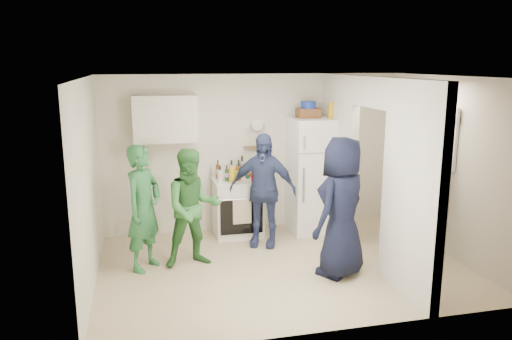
{
  "coord_description": "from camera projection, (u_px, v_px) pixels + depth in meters",
  "views": [
    {
      "loc": [
        -1.77,
        -6.02,
        2.68
      ],
      "look_at": [
        -0.27,
        0.4,
        1.25
      ],
      "focal_mm": 35.0,
      "sensor_mm": 36.0,
      "label": 1
    }
  ],
  "objects": [
    {
      "name": "person_denim",
      "position": [
        263.0,
        190.0,
        7.31
      ],
      "size": [
        1.07,
        0.79,
        1.69
      ],
      "primitive_type": "imported",
      "rotation": [
        0.0,
        0.0,
        -0.44
      ],
      "color": "navy",
      "rests_on": "floor"
    },
    {
      "name": "wall_right",
      "position": [
        448.0,
        167.0,
        6.96
      ],
      "size": [
        0.0,
        3.4,
        3.4
      ],
      "primitive_type": "plane",
      "rotation": [
        1.57,
        0.0,
        -1.57
      ],
      "color": "silver",
      "rests_on": "floor"
    },
    {
      "name": "bottle_c",
      "position": [
        232.0,
        169.0,
        7.81
      ],
      "size": [
        0.08,
        0.08,
        0.28
      ],
      "primitive_type": "cylinder",
      "color": "#ABB4B9",
      "rests_on": "stove"
    },
    {
      "name": "nook_valance",
      "position": [
        440.0,
        112.0,
        6.98
      ],
      "size": [
        0.04,
        0.82,
        0.18
      ],
      "primitive_type": "cube",
      "color": "white",
      "rests_on": "wall_right"
    },
    {
      "name": "bottle_f",
      "position": [
        247.0,
        170.0,
        7.77
      ],
      "size": [
        0.06,
        0.06,
        0.25
      ],
      "primitive_type": "cylinder",
      "color": "#133421",
      "rests_on": "stove"
    },
    {
      "name": "fridge",
      "position": [
        314.0,
        175.0,
        7.97
      ],
      "size": [
        0.75,
        0.73,
        1.82
      ],
      "primitive_type": "cube",
      "color": "white",
      "rests_on": "floor"
    },
    {
      "name": "person_nook",
      "position": [
        411.0,
        187.0,
        7.12
      ],
      "size": [
        1.24,
        1.39,
        1.87
      ],
      "primitive_type": "imported",
      "rotation": [
        0.0,
        0.0,
        -2.14
      ],
      "color": "black",
      "rests_on": "floor"
    },
    {
      "name": "blue_bowl",
      "position": [
        308.0,
        105.0,
        7.76
      ],
      "size": [
        0.24,
        0.24,
        0.11
      ],
      "primitive_type": "cylinder",
      "color": "navy",
      "rests_on": "wicker_basket"
    },
    {
      "name": "wall_back",
      "position": [
        254.0,
        153.0,
        8.04
      ],
      "size": [
        4.8,
        0.0,
        4.8
      ],
      "primitive_type": "plane",
      "rotation": [
        1.57,
        0.0,
        0.0
      ],
      "color": "silver",
      "rests_on": "floor"
    },
    {
      "name": "bottle_d",
      "position": [
        239.0,
        171.0,
        7.63
      ],
      "size": [
        0.08,
        0.08,
        0.3
      ],
      "primitive_type": "cylinder",
      "color": "brown",
      "rests_on": "stove"
    },
    {
      "name": "person_green_left",
      "position": [
        144.0,
        208.0,
        6.46
      ],
      "size": [
        0.68,
        0.72,
        1.66
      ],
      "primitive_type": "imported",
      "rotation": [
        0.0,
        0.0,
        0.92
      ],
      "color": "#2D723D",
      "rests_on": "floor"
    },
    {
      "name": "yellow_cup_stack_stove",
      "position": [
        232.0,
        175.0,
        7.47
      ],
      "size": [
        0.09,
        0.09,
        0.25
      ],
      "primitive_type": "cylinder",
      "color": "gold",
      "rests_on": "stove"
    },
    {
      "name": "bottle_b",
      "position": [
        227.0,
        173.0,
        7.6
      ],
      "size": [
        0.06,
        0.06,
        0.24
      ],
      "primitive_type": "cylinder",
      "color": "#20501A",
      "rests_on": "stove"
    },
    {
      "name": "bottle_h",
      "position": [
        220.0,
        174.0,
        7.52
      ],
      "size": [
        0.08,
        0.08,
        0.25
      ],
      "primitive_type": "cylinder",
      "color": "silver",
      "rests_on": "stove"
    },
    {
      "name": "floor",
      "position": [
        282.0,
        266.0,
        6.69
      ],
      "size": [
        4.8,
        4.8,
        0.0
      ],
      "primitive_type": "plane",
      "color": "#CBB58F",
      "rests_on": "ground"
    },
    {
      "name": "spice_shelf",
      "position": [
        255.0,
        147.0,
        7.97
      ],
      "size": [
        0.35,
        0.08,
        0.03
      ],
      "primitive_type": "cube",
      "color": "olive",
      "rests_on": "wall_back"
    },
    {
      "name": "wall_left",
      "position": [
        88.0,
        186.0,
        5.89
      ],
      "size": [
        0.0,
        3.4,
        3.4
      ],
      "primitive_type": "plane",
      "rotation": [
        1.57,
        0.0,
        1.57
      ],
      "color": "silver",
      "rests_on": "floor"
    },
    {
      "name": "bottle_e",
      "position": [
        242.0,
        166.0,
        7.89
      ],
      "size": [
        0.08,
        0.08,
        0.33
      ],
      "primitive_type": "cylinder",
      "color": "#A4B0B6",
      "rests_on": "stove"
    },
    {
      "name": "stove",
      "position": [
        238.0,
        207.0,
        7.82
      ],
      "size": [
        0.75,
        0.63,
        0.9
      ],
      "primitive_type": "cube",
      "color": "white",
      "rests_on": "floor"
    },
    {
      "name": "bottle_a",
      "position": [
        218.0,
        170.0,
        7.73
      ],
      "size": [
        0.06,
        0.06,
        0.3
      ],
      "primitive_type": "cylinder",
      "color": "brown",
      "rests_on": "stove"
    },
    {
      "name": "yellow_cup_stack_top",
      "position": [
        331.0,
        110.0,
        7.71
      ],
      "size": [
        0.09,
        0.09,
        0.25
      ],
      "primitive_type": "cylinder",
      "color": "gold",
      "rests_on": "fridge"
    },
    {
      "name": "bottle_i",
      "position": [
        239.0,
        169.0,
        7.8
      ],
      "size": [
        0.07,
        0.07,
        0.29
      ],
      "primitive_type": "cylinder",
      "color": "brown",
      "rests_on": "stove"
    },
    {
      "name": "wicker_basket",
      "position": [
        308.0,
        113.0,
        7.79
      ],
      "size": [
        0.35,
        0.25,
        0.15
      ],
      "primitive_type": "cube",
      "color": "brown",
      "rests_on": "fridge"
    },
    {
      "name": "person_green_center",
      "position": [
        193.0,
        208.0,
        6.58
      ],
      "size": [
        0.83,
        0.68,
        1.59
      ],
      "primitive_type": "imported",
      "rotation": [
        0.0,
        0.0,
        0.11
      ],
      "color": "#327338",
      "rests_on": "floor"
    },
    {
      "name": "partition_header",
      "position": [
        373.0,
        92.0,
        6.47
      ],
      "size": [
        0.12,
        1.0,
        0.4
      ],
      "primitive_type": "cube",
      "color": "silver",
      "rests_on": "partition_pier_back"
    },
    {
      "name": "wall_clock",
      "position": [
        257.0,
        125.0,
        7.94
      ],
      "size": [
        0.22,
        0.02,
        0.22
      ],
      "primitive_type": "cylinder",
      "rotation": [
        1.57,
        0.0,
        0.0
      ],
      "color": "white",
      "rests_on": "wall_back"
    },
    {
      "name": "upper_cabinet",
      "position": [
        165.0,
        119.0,
        7.43
      ],
      "size": [
        0.95,
        0.34,
        0.7
      ],
      "primitive_type": "cube",
      "color": "silver",
      "rests_on": "wall_back"
    },
    {
      "name": "partition_pier_back",
      "position": [
        338.0,
        156.0,
        7.74
      ],
      "size": [
        0.12,
        1.2,
        2.5
      ],
      "primitive_type": "cube",
      "color": "silver",
      "rests_on": "floor"
    },
    {
      "name": "nook_window",
      "position": [
        441.0,
        136.0,
        7.06
      ],
      "size": [
        0.03,
        0.7,
        0.8
      ],
      "primitive_type": "cube",
      "color": "black",
      "rests_on": "wall_right"
    },
    {
      "name": "bottle_g",
      "position": [
        252.0,
        167.0,
        7.88
      ],
      "size": [
        0.07,
        0.07,
        0.3
      ],
      "primitive_type": "cylinder",
      "color": "olive",
      "rests_on": "stove"
    },
    {
      "name": "wall_front",
      "position": [
        333.0,
        214.0,
        4.81
      ],
      "size": [
        4.8,
        0.0,
        4.8
      ],
      "primitive_type": "plane",
      "rotation": [
        -1.57,
        0.0,
        0.0
      ],
      "color": "silver",
      "rests_on": "floor"
    },
    {
      "name": "nook_window_frame",
      "position": [
        440.0,
        136.0,
        7.06
      ],
      "size": [
        0.04,
        0.76,
        0.86
      ],
      "primitive_type": "cube",
      "color": "white",
      "rests_on": "wall_right"
    },
    {
      "name": "person_navy",
      "position": [
        342.0,
        207.0,
        6.26
      ],
      "size": [
        1.04,
        0.97,
        1.79
      ],
      "primitive_type": "imported",
      "rotation": [
        0.0,
        0.0,
        -2.52
      ],
      "color": "black",
      "rests_on": "floor"
    },
    {
      "name": "partition_pier_front",
      "position": [
        412.0,
        191.0,
        5.65
      ],
      "size": [
        0.12,
        1.2,
        2.5
      ],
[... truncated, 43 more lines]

